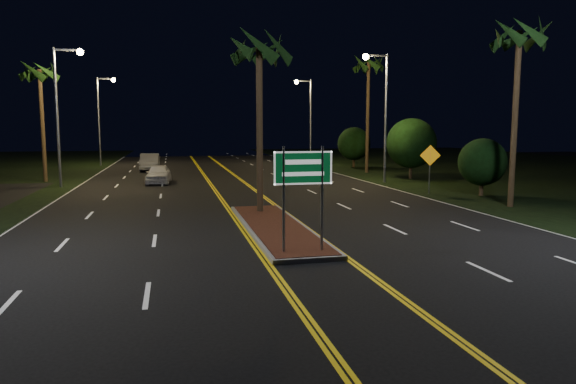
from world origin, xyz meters
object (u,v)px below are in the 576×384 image
object	(u,v)px
palm_right_far	(369,66)
palm_left_far	(39,73)
shrub_mid	(411,143)
shrub_far	(354,144)
streetlight_right_far	(307,111)
warning_sign	(430,162)
median_island	(276,227)
car_near	(158,172)
streetlight_right_mid	(381,102)
shrub_near	(482,162)
palm_median	(259,49)
palm_right_near	(519,37)
highway_sign	(303,178)
streetlight_left_mid	(63,100)
car_far	(150,161)
streetlight_left_far	(102,110)

from	to	relation	value
palm_right_far	palm_left_far	bearing A→B (deg)	-175.53
shrub_mid	shrub_far	size ratio (longest dim) A/B	1.17
shrub_mid	streetlight_right_far	bearing A→B (deg)	100.66
shrub_mid	warning_sign	xyz separation A→B (m)	(-3.00, -8.54, -0.81)
median_island	car_near	xyz separation A→B (m)	(-4.75, 17.96, 0.70)
streetlight_right_mid	shrub_near	world-z (taller)	streetlight_right_mid
palm_median	shrub_far	xyz separation A→B (m)	(13.80, 25.50, -4.94)
streetlight_right_mid	palm_right_near	size ratio (longest dim) A/B	0.97
palm_median	palm_left_far	world-z (taller)	palm_left_far
palm_right_far	warning_sign	size ratio (longest dim) A/B	3.57
highway_sign	shrub_far	bearing A→B (deg)	67.43
median_island	shrub_far	world-z (taller)	shrub_far
palm_left_far	streetlight_right_far	bearing A→B (deg)	30.88
streetlight_right_mid	palm_right_far	distance (m)	9.00
streetlight_left_mid	streetlight_right_mid	size ratio (longest dim) A/B	1.00
median_island	streetlight_left_mid	size ratio (longest dim) A/B	1.14
highway_sign	car_far	size ratio (longest dim) A/B	0.60
streetlight_right_mid	shrub_mid	distance (m)	4.90
streetlight_right_mid	car_far	distance (m)	22.49
streetlight_left_far	palm_median	distance (m)	35.18
streetlight_left_far	warning_sign	world-z (taller)	streetlight_left_far
palm_right_near	car_near	bearing A→B (deg)	139.07
streetlight_left_far	shrub_near	bearing A→B (deg)	-51.21
streetlight_left_mid	warning_sign	distance (m)	23.54
shrub_far	palm_left_far	bearing A→B (deg)	-163.26
highway_sign	streetlight_right_mid	bearing A→B (deg)	61.07
palm_median	shrub_mid	bearing A→B (deg)	43.96
palm_right_far	streetlight_left_mid	bearing A→B (deg)	-165.63
palm_right_far	shrub_far	distance (m)	9.13
shrub_near	palm_left_far	bearing A→B (deg)	151.97
streetlight_left_far	car_far	world-z (taller)	streetlight_left_far
streetlight_left_far	warning_sign	size ratio (longest dim) A/B	3.12
median_island	palm_right_far	size ratio (longest dim) A/B	1.00
streetlight_left_mid	shrub_near	distance (m)	26.37
streetlight_right_far	palm_right_far	size ratio (longest dim) A/B	0.87
palm_right_far	warning_sign	distance (m)	16.34
palm_right_near	shrub_near	xyz separation A→B (m)	(1.00, 4.00, -6.27)
palm_right_near	car_near	distance (m)	24.01
streetlight_left_mid	streetlight_left_far	distance (m)	20.00
streetlight_right_far	shrub_near	distance (m)	28.39
median_island	palm_right_far	xyz separation A→B (m)	(12.80, 23.00, 9.06)
median_island	shrub_mid	size ratio (longest dim) A/B	2.22
streetlight_right_far	warning_sign	distance (m)	26.80
palm_median	palm_right_near	xyz separation A→B (m)	(12.50, -0.50, 0.94)
shrub_near	shrub_far	world-z (taller)	shrub_far
shrub_far	highway_sign	bearing A→B (deg)	-112.57
shrub_far	car_near	distance (m)	21.64
palm_left_far	car_near	world-z (taller)	palm_left_far
palm_median	car_far	xyz separation A→B (m)	(-5.79, 26.13, -6.38)
streetlight_right_far	palm_left_far	distance (m)	27.36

